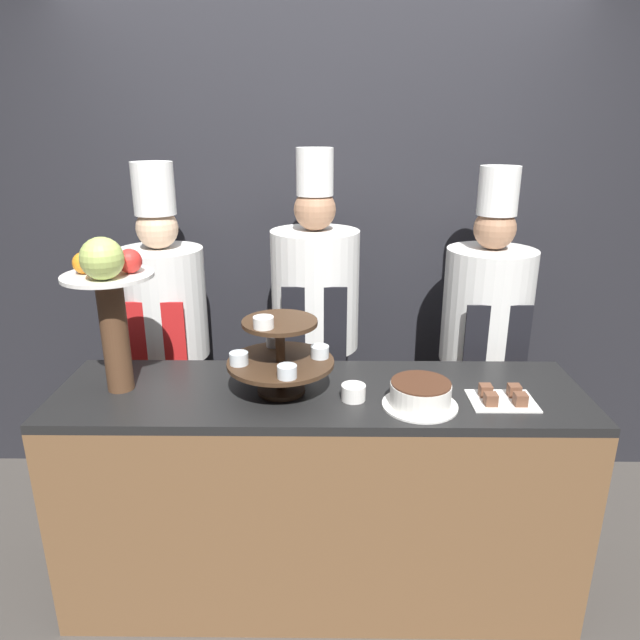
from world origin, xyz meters
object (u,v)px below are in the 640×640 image
(cake_square_tray, at_px, (502,397))
(chef_center_right, at_px, (484,336))
(cake_round, at_px, (420,395))
(fruit_pedestal, at_px, (110,293))
(chef_left, at_px, (167,332))
(tiered_stand, at_px, (280,354))
(chef_center_left, at_px, (315,326))
(cup_white, at_px, (353,392))

(cake_square_tray, relative_size, chef_center_right, 0.14)
(cake_square_tray, bearing_deg, cake_round, -172.95)
(fruit_pedestal, relative_size, chef_left, 0.35)
(cake_round, bearing_deg, tiered_stand, 167.65)
(chef_left, relative_size, chef_center_right, 1.01)
(fruit_pedestal, xyz_separation_m, chef_center_right, (1.55, 0.61, -0.39))
(cake_round, bearing_deg, chef_center_left, 118.24)
(tiered_stand, relative_size, chef_center_left, 0.22)
(cup_white, distance_m, chef_center_right, 0.95)
(cake_round, height_order, chef_center_left, chef_center_left)
(cup_white, bearing_deg, chef_center_left, 102.73)
(chef_center_left, bearing_deg, chef_center_right, -0.00)
(tiered_stand, bearing_deg, cup_white, -12.66)
(fruit_pedestal, height_order, cake_square_tray, fruit_pedestal)
(cup_white, relative_size, cake_square_tray, 0.38)
(fruit_pedestal, relative_size, cake_round, 2.21)
(cake_round, bearing_deg, chef_center_right, 59.74)
(cup_white, height_order, chef_left, chef_left)
(fruit_pedestal, height_order, cake_round, fruit_pedestal)
(cake_square_tray, height_order, chef_center_left, chef_center_left)
(cake_square_tray, bearing_deg, fruit_pedestal, 176.95)
(cake_round, relative_size, cake_square_tray, 1.15)
(cake_square_tray, xyz_separation_m, chef_center_right, (0.12, 0.69, -0.02))
(cake_round, xyz_separation_m, chef_left, (-1.11, 0.73, -0.03))
(chef_center_left, bearing_deg, cake_square_tray, -44.62)
(cake_round, height_order, cup_white, cake_round)
(chef_center_left, relative_size, chef_center_right, 1.04)
(chef_left, height_order, chef_center_right, chef_left)
(tiered_stand, distance_m, chef_center_left, 0.64)
(tiered_stand, height_order, chef_center_left, chef_center_left)
(tiered_stand, xyz_separation_m, chef_left, (-0.60, 0.62, -0.14))
(tiered_stand, bearing_deg, cake_round, -12.35)
(cup_white, bearing_deg, tiered_stand, 167.34)
(chef_center_left, bearing_deg, tiered_stand, -101.06)
(chef_center_right, bearing_deg, chef_center_left, 180.00)
(cake_round, xyz_separation_m, chef_center_right, (0.43, 0.73, -0.05))
(tiered_stand, distance_m, cake_round, 0.54)
(tiered_stand, bearing_deg, chef_left, 134.19)
(cup_white, relative_size, chef_center_right, 0.05)
(cup_white, xyz_separation_m, chef_center_left, (-0.15, 0.68, 0.02))
(tiered_stand, height_order, cup_white, tiered_stand)
(chef_left, bearing_deg, chef_center_right, -0.00)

